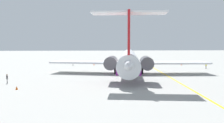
# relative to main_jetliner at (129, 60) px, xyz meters

# --- Properties ---
(ground) EXTENTS (387.26, 387.26, 0.00)m
(ground) POSITION_rel_main_jetliner_xyz_m (1.22, -9.58, -3.40)
(ground) COLOR #9E9E99
(main_jetliner) EXTENTS (42.68, 37.89, 12.46)m
(main_jetliner) POSITION_rel_main_jetliner_xyz_m (0.00, 0.00, 0.00)
(main_jetliner) COLOR silver
(main_jetliner) RESTS_ON ground
(ground_crew_near_nose) EXTENTS (0.38, 0.27, 1.66)m
(ground_crew_near_nose) POSITION_rel_main_jetliner_xyz_m (-10.57, 23.86, -2.35)
(ground_crew_near_nose) COLOR black
(ground_crew_near_nose) RESTS_ON ground
(ground_crew_near_tail) EXTENTS (0.26, 0.41, 1.64)m
(ground_crew_near_tail) POSITION_rel_main_jetliner_xyz_m (9.70, -23.95, -2.36)
(ground_crew_near_tail) COLOR black
(ground_crew_near_tail) RESTS_ON ground
(ground_crew_portside) EXTENTS (0.39, 0.26, 1.64)m
(ground_crew_portside) POSITION_rel_main_jetliner_xyz_m (22.57, 14.62, -2.36)
(ground_crew_portside) COLOR black
(ground_crew_portside) RESTS_ON ground
(safety_cone_nose) EXTENTS (0.40, 0.40, 0.55)m
(safety_cone_nose) POSITION_rel_main_jetliner_xyz_m (20.80, -21.11, -3.12)
(safety_cone_nose) COLOR #EA590F
(safety_cone_nose) RESTS_ON ground
(safety_cone_wingtip) EXTENTS (0.40, 0.40, 0.55)m
(safety_cone_wingtip) POSITION_rel_main_jetliner_xyz_m (-16.65, 20.34, -3.12)
(safety_cone_wingtip) COLOR #EA590F
(safety_cone_wingtip) RESTS_ON ground
(safety_cone_tail) EXTENTS (0.40, 0.40, 0.55)m
(safety_cone_tail) POSITION_rel_main_jetliner_xyz_m (24.00, 7.76, -3.12)
(safety_cone_tail) COLOR #EA590F
(safety_cone_tail) RESTS_ON ground
(taxiway_centreline) EXTENTS (78.22, 7.45, 0.01)m
(taxiway_centreline) POSITION_rel_main_jetliner_xyz_m (1.19, -8.56, -3.39)
(taxiway_centreline) COLOR gold
(taxiway_centreline) RESTS_ON ground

